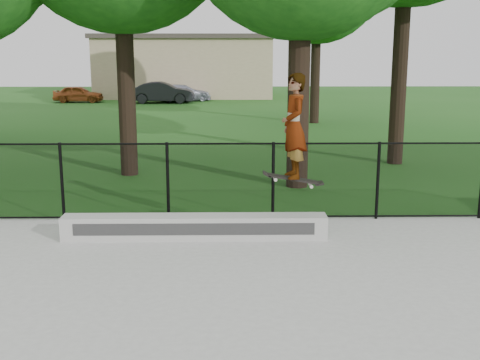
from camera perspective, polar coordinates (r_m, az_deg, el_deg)
The scene contains 7 objects.
grind_ledge at distance 10.40m, azimuth -4.31°, elevation -4.47°, with size 4.54×0.40×0.41m, color #AFAEA9.
car_a at distance 39.68m, azimuth -15.07°, elevation 7.88°, with size 1.25×3.08×1.05m, color #97471B.
car_b at distance 38.14m, azimuth -7.37°, elevation 8.23°, with size 1.38×3.60×1.31m, color black.
car_c at distance 39.45m, azimuth -5.45°, elevation 8.23°, with size 1.50×3.38×1.07m, color #9D9FB2.
skater_airborne at distance 9.97m, azimuth 5.14°, elevation 4.94°, with size 0.83×0.69×1.89m.
chainlink_fence at distance 11.47m, azimuth -6.86°, elevation -0.12°, with size 16.06×0.06×1.50m.
distant_building at distance 43.37m, azimuth -5.22°, elevation 10.75°, with size 12.40×6.40×4.30m.
Camera 1 is at (1.19, -5.24, 3.25)m, focal length 45.00 mm.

